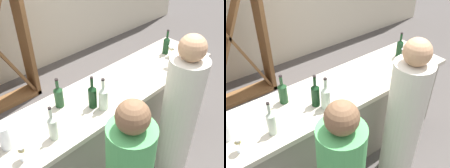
{
  "view_description": "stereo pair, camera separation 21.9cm",
  "coord_description": "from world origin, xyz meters",
  "views": [
    {
      "loc": [
        -1.39,
        -1.45,
        2.41
      ],
      "look_at": [
        0.0,
        0.0,
        0.96
      ],
      "focal_mm": 41.78,
      "sensor_mm": 36.0,
      "label": 1
    },
    {
      "loc": [
        -1.23,
        -1.59,
        2.41
      ],
      "look_at": [
        0.0,
        0.0,
        0.96
      ],
      "focal_mm": 41.78,
      "sensor_mm": 36.0,
      "label": 2
    }
  ],
  "objects": [
    {
      "name": "person_left_guest",
      "position": [
        0.32,
        -0.58,
        0.73
      ],
      "size": [
        0.43,
        0.43,
        1.56
      ],
      "rotation": [
        0.0,
        0.0,
        1.23
      ],
      "color": "beige",
      "rests_on": "ground"
    },
    {
      "name": "wine_glass_near_center",
      "position": [
        0.73,
        -0.14,
        1.02
      ],
      "size": [
        0.07,
        0.07,
        0.17
      ],
      "color": "white",
      "rests_on": "bar_counter"
    },
    {
      "name": "wine_bottle_second_right_clear_pale",
      "position": [
        -0.25,
        -0.16,
        1.02
      ],
      "size": [
        0.08,
        0.08,
        0.31
      ],
      "color": "#B7C6B2",
      "rests_on": "bar_counter"
    },
    {
      "name": "water_pitcher",
      "position": [
        -1.05,
        0.01,
        1.01
      ],
      "size": [
        0.09,
        0.09,
        0.2
      ],
      "color": "silver",
      "rests_on": "bar_counter"
    },
    {
      "name": "wine_bottle_center_dark_green",
      "position": [
        -0.3,
        -0.07,
        1.02
      ],
      "size": [
        0.08,
        0.08,
        0.31
      ],
      "color": "black",
      "rests_on": "bar_counter"
    },
    {
      "name": "bar_counter",
      "position": [
        0.0,
        0.0,
        0.46
      ],
      "size": [
        2.6,
        0.64,
        0.91
      ],
      "color": "gray",
      "rests_on": "ground"
    },
    {
      "name": "wine_glass_near_left",
      "position": [
        -1.02,
        -0.17,
        1.0
      ],
      "size": [
        0.07,
        0.07,
        0.14
      ],
      "color": "white",
      "rests_on": "bar_counter"
    },
    {
      "name": "wine_bottle_rightmost_dark_green",
      "position": [
        0.93,
        0.06,
        1.02
      ],
      "size": [
        0.07,
        0.07,
        0.29
      ],
      "color": "black",
      "rests_on": "bar_counter"
    },
    {
      "name": "wine_glass_near_right",
      "position": [
        0.92,
        -0.02,
        1.0
      ],
      "size": [
        0.08,
        0.08,
        0.13
      ],
      "color": "white",
      "rests_on": "bar_counter"
    },
    {
      "name": "wine_bottle_leftmost_clear_pale",
      "position": [
        -0.75,
        -0.15,
        1.02
      ],
      "size": [
        0.07,
        0.07,
        0.3
      ],
      "color": "#B7C6B2",
      "rests_on": "bar_counter"
    },
    {
      "name": "wine_bottle_second_left_olive_green",
      "position": [
        -0.51,
        0.13,
        1.01
      ],
      "size": [
        0.08,
        0.08,
        0.29
      ],
      "color": "#193D1E",
      "rests_on": "bar_counter"
    },
    {
      "name": "ground_plane",
      "position": [
        0.0,
        0.0,
        0.0
      ],
      "size": [
        12.0,
        12.0,
        0.0
      ],
      "primitive_type": "plane",
      "color": "#4C4744"
    }
  ]
}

